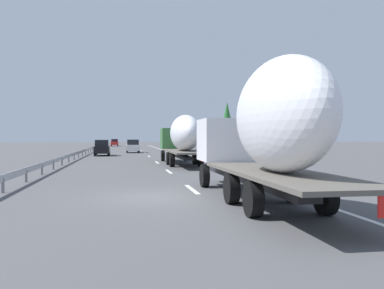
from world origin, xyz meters
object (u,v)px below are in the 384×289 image
Objects in this scene: car_black_suv at (102,148)px; road_sign at (190,136)px; truck_trailing at (266,128)px; car_red_compact at (115,142)px; truck_lead at (182,137)px; car_white_van at (133,146)px.

road_sign reaches higher than car_black_suv.
truck_trailing reaches higher than car_red_compact.
road_sign is at bearing -169.66° from car_red_compact.
truck_trailing is 38.96m from car_black_suv.
truck_lead reaches higher than road_sign.
car_black_suv is 10.86m from road_sign.
truck_trailing is 47.47m from car_white_van.
truck_lead is 71.11m from car_red_compact.
truck_lead is at bearing -172.74° from car_white_van.
car_black_suv is (38.23, 7.34, -1.63)m from truck_trailing.
truck_lead is at bearing 168.58° from road_sign.
truck_lead is 4.06× the size of road_sign.
road_sign is (35.62, -3.10, -0.19)m from truck_trailing.
truck_lead is 1.06× the size of truck_trailing.
truck_trailing is 3.82× the size of road_sign.
car_white_van reaches higher than car_red_compact.
car_white_van is 13.48m from road_sign.
car_red_compact is 0.97× the size of car_black_suv.
truck_trailing reaches higher than car_white_van.
truck_lead is at bearing -174.34° from car_red_compact.
car_black_suv is 1.31× the size of road_sign.
road_sign is (-55.41, -10.11, 1.49)m from car_red_compact.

